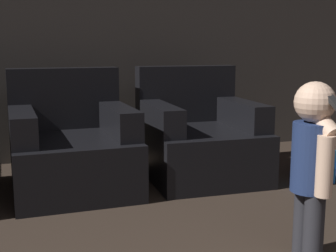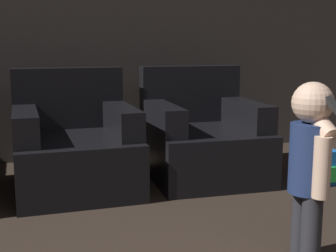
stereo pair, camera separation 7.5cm
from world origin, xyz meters
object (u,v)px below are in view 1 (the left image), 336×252
(armchair_right, at_px, (199,139))
(person_toddler, at_px, (313,158))
(armchair_middle, at_px, (72,148))
(toy_backpack, at_px, (315,167))

(armchair_right, distance_m, person_toddler, 1.54)
(armchair_right, bearing_deg, armchair_middle, -177.28)
(toy_backpack, bearing_deg, person_toddler, -127.99)
(armchair_right, height_order, person_toddler, person_toddler)
(armchair_right, bearing_deg, person_toddler, -90.51)
(toy_backpack, bearing_deg, armchair_right, 146.71)
(armchair_right, bearing_deg, toy_backpack, -30.56)
(armchair_middle, xyz_separation_m, person_toddler, (0.89, -1.52, 0.21))
(armchair_right, height_order, toy_backpack, armchair_right)
(armchair_right, xyz_separation_m, person_toddler, (-0.09, -1.52, 0.21))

